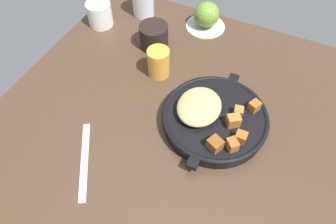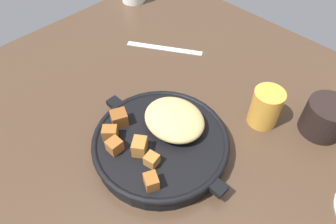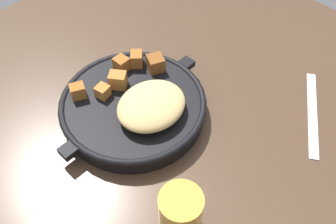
{
  "view_description": "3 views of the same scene",
  "coord_description": "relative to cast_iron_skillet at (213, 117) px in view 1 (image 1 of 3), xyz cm",
  "views": [
    {
      "loc": [
        -37.76,
        -12.56,
        62.77
      ],
      "look_at": [
        -0.59,
        5.25,
        7.21
      ],
      "focal_mm": 33.14,
      "sensor_mm": 36.0,
      "label": 1
    },
    {
      "loc": [
        30.78,
        -27.12,
        49.02
      ],
      "look_at": [
        2.84,
        0.87,
        4.52
      ],
      "focal_mm": 33.0,
      "sensor_mm": 36.0,
      "label": 2
    },
    {
      "loc": [
        31.65,
        29.17,
        51.35
      ],
      "look_at": [
        5.29,
        3.7,
        6.57
      ],
      "focal_mm": 39.7,
      "sensor_mm": 36.0,
      "label": 3
    }
  ],
  "objects": [
    {
      "name": "ground_plane",
      "position": [
        -5.76,
        3.76,
        -3.77
      ],
      "size": [
        94.87,
        98.35,
        2.4
      ],
      "primitive_type": "cube",
      "color": "#473323"
    },
    {
      "name": "cast_iron_skillet",
      "position": [
        0.0,
        0.0,
        0.0
      ],
      "size": [
        29.77,
        25.42,
        7.03
      ],
      "color": "black",
      "rests_on": "ground_plane"
    },
    {
      "name": "saucer_plate",
      "position": [
        34.07,
        15.26,
        -2.27
      ],
      "size": [
        12.38,
        12.38,
        0.6
      ],
      "primitive_type": "cylinder",
      "color": "#B7BABF",
      "rests_on": "ground_plane"
    },
    {
      "name": "red_apple",
      "position": [
        34.07,
        15.26,
        1.91
      ],
      "size": [
        7.77,
        7.77,
        7.77
      ],
      "primitive_type": "sphere",
      "color": "olive",
      "rests_on": "saucer_plate"
    },
    {
      "name": "butter_knife",
      "position": [
        -22.02,
        22.43,
        -2.39
      ],
      "size": [
        17.76,
        11.79,
        0.36
      ],
      "primitive_type": "cube",
      "rotation": [
        0.0,
        0.0,
        0.55
      ],
      "color": "silver",
      "rests_on": "ground_plane"
    },
    {
      "name": "juice_glass_amber",
      "position": [
        9.58,
        19.45,
        1.46
      ],
      "size": [
        6.01,
        6.01,
        8.07
      ],
      "primitive_type": "cylinder",
      "color": "gold",
      "rests_on": "ground_plane"
    },
    {
      "name": "coffee_mug_dark",
      "position": [
        19.14,
        25.79,
        0.96
      ],
      "size": [
        8.38,
        8.38,
        7.07
      ],
      "primitive_type": "cylinder",
      "color": "black",
      "rests_on": "ground_plane"
    },
    {
      "name": "ceramic_mug_white",
      "position": [
        20.96,
        45.58,
        1.18
      ],
      "size": [
        7.56,
        7.56,
        7.52
      ],
      "primitive_type": "cylinder",
      "color": "silver",
      "rests_on": "ground_plane"
    }
  ]
}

